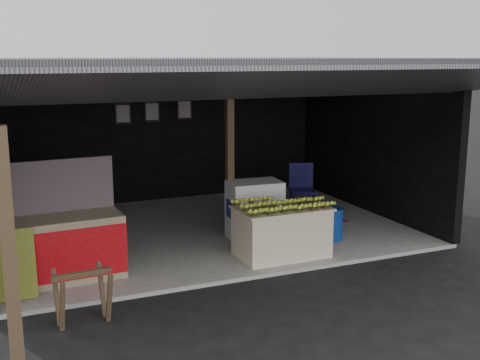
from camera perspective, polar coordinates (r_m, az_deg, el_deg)
name	(u,v)px	position (r m, az deg, el deg)	size (l,w,h in m)	color
ground	(262,279)	(8.53, 2.07, -9.32)	(80.00, 80.00, 0.00)	black
concrete_slab	(202,230)	(10.71, -3.67, -4.74)	(7.00, 5.00, 0.06)	gray
shophouse	(194,111)	(10.62, -4.39, 6.50)	(7.40, 7.29, 3.02)	black
banana_table	(282,231)	(9.17, 3.96, -4.89)	(1.39, 0.86, 0.76)	silver
banana_pile	(282,202)	(9.05, 4.00, -2.12)	(1.28, 0.77, 0.15)	yellow
white_crate	(255,210)	(10.03, 1.40, -2.83)	(0.90, 0.65, 0.96)	white
neighbor_stall	(63,245)	(8.54, -16.40, -5.90)	(1.60, 0.79, 1.61)	#998466
green_signboard	(11,265)	(8.06, -20.91, -7.57)	(0.59, 0.04, 0.89)	black
sawhorse	(83,291)	(7.24, -14.70, -10.18)	(0.68, 0.61, 0.64)	brown
water_barrel	(332,225)	(10.08, 8.73, -4.23)	(0.35, 0.35, 0.51)	navy
plastic_chair	(302,185)	(11.53, 5.87, -0.44)	(0.60, 0.60, 0.98)	#0B0936
magenta_rug	(302,219)	(11.31, 5.88, -3.70)	(1.50, 1.00, 0.01)	#6A1743
picture_frames	(153,112)	(12.56, -8.21, 6.44)	(1.62, 0.04, 0.46)	black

